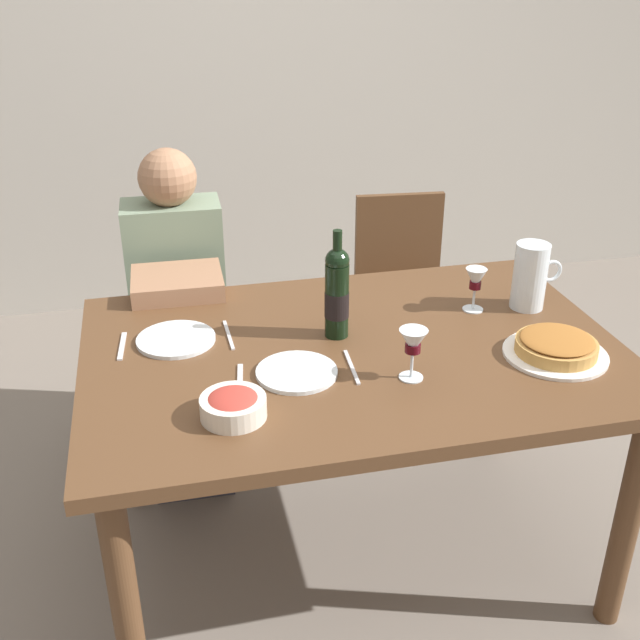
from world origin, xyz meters
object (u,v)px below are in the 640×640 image
object	(u,v)px
water_pitcher	(530,280)
baked_tart	(556,347)
wine_glass_left_diner	(413,344)
diner_left	(180,310)
salad_bowl	(233,405)
chair_right	(402,290)
dining_table	(353,376)
dinner_plate_left_setting	(297,372)
chair_left	(179,311)
wine_bottle	(337,293)
dinner_plate_right_setting	(176,339)
wine_glass_right_diner	(475,281)

from	to	relation	value
water_pitcher	baked_tart	bearing A→B (deg)	-102.30
wine_glass_left_diner	diner_left	xyz separation A→B (m)	(-0.56, 0.85, -0.25)
wine_glass_left_diner	diner_left	size ratio (longest dim) A/B	0.12
salad_bowl	chair_right	xyz separation A→B (m)	(0.83, 1.16, -0.30)
wine_glass_left_diner	chair_right	world-z (taller)	wine_glass_left_diner
dining_table	dinner_plate_left_setting	xyz separation A→B (m)	(-0.18, -0.11, 0.10)
chair_left	diner_left	distance (m)	0.26
wine_bottle	water_pitcher	world-z (taller)	wine_bottle
diner_left	chair_right	xyz separation A→B (m)	(0.91, 0.23, -0.12)
water_pitcher	chair_left	bearing A→B (deg)	143.81
water_pitcher	chair_left	distance (m)	1.34
dinner_plate_right_setting	diner_left	distance (m)	0.53
wine_glass_right_diner	chair_right	distance (m)	0.83
wine_glass_left_diner	diner_left	bearing A→B (deg)	123.03
chair_left	dining_table	bearing A→B (deg)	117.85
wine_glass_left_diner	dinner_plate_right_setting	xyz separation A→B (m)	(-0.59, 0.34, -0.10)
chair_left	chair_right	world-z (taller)	same
wine_bottle	baked_tart	size ratio (longest dim) A/B	1.13
diner_left	wine_glass_right_diner	bearing A→B (deg)	151.12
baked_tart	diner_left	world-z (taller)	diner_left
dining_table	wine_glass_right_diner	xyz separation A→B (m)	(0.42, 0.15, 0.19)
wine_bottle	water_pitcher	size ratio (longest dim) A/B	1.54
wine_bottle	diner_left	xyz separation A→B (m)	(-0.42, 0.58, -0.28)
wine_glass_left_diner	chair_left	size ratio (longest dim) A/B	0.16
salad_bowl	wine_glass_right_diner	xyz separation A→B (m)	(0.79, 0.42, 0.06)
chair_right	dining_table	bearing A→B (deg)	67.94
dining_table	dinner_plate_left_setting	world-z (taller)	dinner_plate_left_setting
wine_glass_left_diner	water_pitcher	bearing A→B (deg)	33.68
diner_left	wine_bottle	bearing A→B (deg)	127.61
dinner_plate_right_setting	chair_left	xyz separation A→B (m)	(0.03, 0.75, -0.27)
salad_bowl	dinner_plate_left_setting	size ratio (longest dim) A/B	0.74
baked_tart	salad_bowl	world-z (taller)	salad_bowl
dining_table	salad_bowl	bearing A→B (deg)	-144.02
water_pitcher	wine_glass_right_diner	xyz separation A→B (m)	(-0.17, 0.02, 0.00)
wine_glass_right_diner	chair_left	distance (m)	1.20
chair_left	wine_bottle	bearing A→B (deg)	118.59
wine_glass_left_diner	dinner_plate_right_setting	size ratio (longest dim) A/B	0.63
baked_tart	wine_glass_right_diner	bearing A→B (deg)	108.05
dinner_plate_right_setting	chair_right	bearing A→B (deg)	38.38
dining_table	dinner_plate_right_setting	bearing A→B (deg)	162.73
chair_right	chair_left	bearing A→B (deg)	4.90
salad_bowl	wine_glass_left_diner	distance (m)	0.48
dinner_plate_left_setting	dinner_plate_right_setting	distance (m)	0.39
dinner_plate_left_setting	chair_left	distance (m)	1.07
dinner_plate_right_setting	chair_right	world-z (taller)	chair_right
dinner_plate_left_setting	diner_left	distance (m)	0.83
chair_left	diner_left	xyz separation A→B (m)	(-0.00, -0.24, 0.12)
salad_bowl	dinner_plate_right_setting	xyz separation A→B (m)	(-0.11, 0.42, -0.03)
wine_glass_right_diner	diner_left	bearing A→B (deg)	149.83
baked_tart	chair_left	distance (m)	1.47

